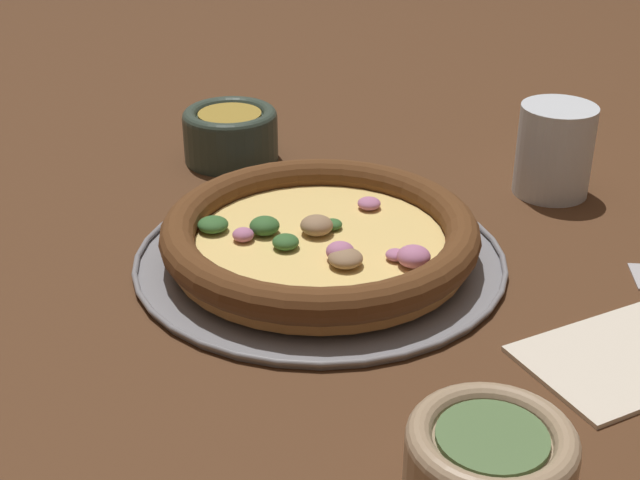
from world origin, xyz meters
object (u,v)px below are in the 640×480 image
pizza (320,236)px  drinking_cup (554,150)px  pizza_tray (320,258)px  bowl_near (228,133)px  bowl_far (489,463)px  napkin (630,354)px

pizza → drinking_cup: (-0.28, -0.05, 0.02)m
pizza_tray → bowl_near: bowl_near is taller
bowl_far → napkin: bearing=-154.6°
pizza → bowl_near: 0.26m
pizza_tray → bowl_far: size_ratio=3.28×
napkin → pizza: bearing=-55.2°
bowl_near → napkin: 0.52m
pizza → bowl_far: size_ratio=2.78×
bowl_far → drinking_cup: 0.47m
bowl_near → drinking_cup: (-0.29, 0.22, 0.02)m
drinking_cup → bowl_near: bearing=-37.2°
pizza_tray → bowl_far: bearing=86.0°
bowl_near → drinking_cup: drinking_cup is taller
drinking_cup → napkin: size_ratio=0.57×
napkin → bowl_near: bearing=-71.8°
napkin → pizza_tray: bearing=-55.2°
pizza_tray → bowl_far: 0.32m
bowl_near → pizza_tray: bearing=90.7°
bowl_near → bowl_far: bowl_near is taller
bowl_far → pizza_tray: bearing=-94.0°
pizza_tray → drinking_cup: size_ratio=3.52×
bowl_near → drinking_cup: bearing=142.8°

